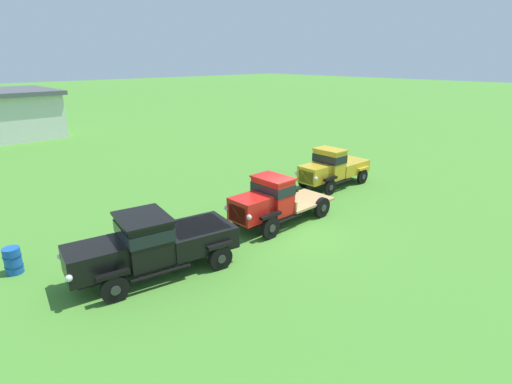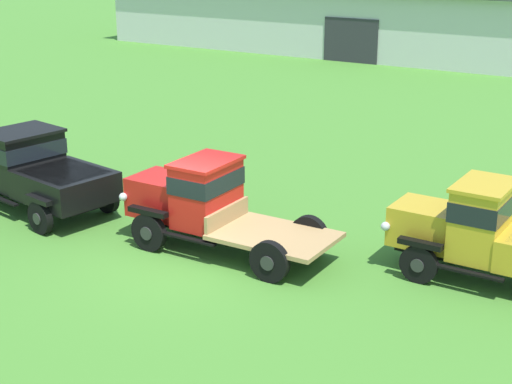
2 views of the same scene
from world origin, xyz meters
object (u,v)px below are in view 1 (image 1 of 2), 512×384
(vintage_truck_midrow_center, at_px, (333,167))
(oil_drum_beside_row, at_px, (13,261))
(vintage_truck_second_in_line, at_px, (271,201))
(vintage_truck_foreground_near, at_px, (153,242))

(vintage_truck_midrow_center, xyz_separation_m, oil_drum_beside_row, (-15.27, 1.47, -0.61))
(vintage_truck_midrow_center, distance_m, oil_drum_beside_row, 15.35)
(vintage_truck_second_in_line, xyz_separation_m, vintage_truck_midrow_center, (6.33, 1.53, -0.03))
(vintage_truck_foreground_near, height_order, vintage_truck_midrow_center, vintage_truck_midrow_center)
(vintage_truck_foreground_near, xyz_separation_m, oil_drum_beside_row, (-3.42, 3.12, -0.62))
(vintage_truck_foreground_near, distance_m, vintage_truck_second_in_line, 5.52)
(vintage_truck_foreground_near, bearing_deg, oil_drum_beside_row, 137.62)
(vintage_truck_foreground_near, relative_size, vintage_truck_midrow_center, 1.20)
(vintage_truck_second_in_line, relative_size, vintage_truck_midrow_center, 1.09)
(vintage_truck_foreground_near, relative_size, oil_drum_beside_row, 6.33)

